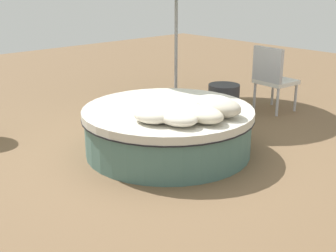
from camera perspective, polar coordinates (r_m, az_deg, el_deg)
ground_plane at (r=5.44m, az=0.00°, el=-3.18°), size 16.00×16.00×0.00m
round_bed at (r=5.34m, az=0.00°, el=-0.47°), size 1.97×1.97×0.53m
throw_pillow_0 at (r=4.75m, az=-2.07°, el=1.38°), size 0.45×0.33×0.16m
throw_pillow_1 at (r=4.68m, az=1.08°, el=1.09°), size 0.50×0.34×0.16m
throw_pillow_2 at (r=4.76m, az=4.38°, el=1.41°), size 0.48×0.33×0.16m
throw_pillow_3 at (r=4.99m, az=6.44°, el=2.35°), size 0.51×0.35×0.20m
throw_pillow_4 at (r=5.26m, az=5.90°, el=2.90°), size 0.53×0.37×0.15m
patio_chair at (r=7.05m, az=12.73°, el=6.15°), size 0.56×0.54×0.98m
side_table at (r=6.80m, az=6.88°, el=3.18°), size 0.46×0.46×0.47m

